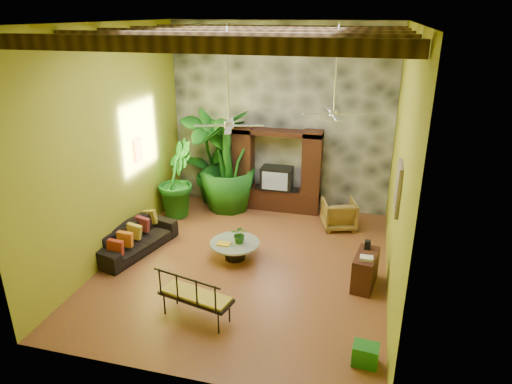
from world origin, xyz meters
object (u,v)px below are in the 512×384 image
(iron_bench, at_px, (194,295))
(ceiling_fan_back, at_px, (334,103))
(entertainment_center, at_px, (277,176))
(green_bin, at_px, (365,355))
(tall_plant_c, at_px, (228,161))
(tall_plant_b, at_px, (176,179))
(ceiling_fan_front, at_px, (229,114))
(coffee_table, at_px, (235,248))
(side_console, at_px, (365,270))
(wicker_armchair, at_px, (339,214))
(sofa, at_px, (135,238))
(tall_plant_a, at_px, (209,155))

(iron_bench, bearing_deg, ceiling_fan_back, 73.05)
(entertainment_center, distance_m, green_bin, 6.27)
(tall_plant_c, bearing_deg, green_bin, -53.28)
(ceiling_fan_back, distance_m, tall_plant_b, 4.85)
(ceiling_fan_front, xyz_separation_m, ceiling_fan_back, (1.80, 1.60, 0.00))
(ceiling_fan_front, bearing_deg, tall_plant_b, 133.23)
(green_bin, bearing_deg, ceiling_fan_back, 105.88)
(tall_plant_b, xyz_separation_m, iron_bench, (2.19, -4.24, -0.48))
(ceiling_fan_back, height_order, coffee_table, ceiling_fan_back)
(side_console, bearing_deg, wicker_armchair, 115.06)
(sofa, bearing_deg, ceiling_fan_back, -59.21)
(wicker_armchair, xyz_separation_m, tall_plant_b, (-4.34, -0.27, 0.65))
(tall_plant_c, bearing_deg, side_console, -38.20)
(coffee_table, relative_size, green_bin, 2.79)
(ceiling_fan_back, xyz_separation_m, tall_plant_a, (-3.58, 1.95, -1.99))
(wicker_armchair, distance_m, tall_plant_a, 4.00)
(ceiling_fan_back, xyz_separation_m, green_bin, (1.05, -3.69, -3.23))
(tall_plant_c, distance_m, coffee_table, 3.05)
(coffee_table, bearing_deg, iron_bench, -90.82)
(entertainment_center, xyz_separation_m, tall_plant_c, (-1.31, -0.32, 0.42))
(tall_plant_c, xyz_separation_m, green_bin, (3.96, -5.31, -1.21))
(tall_plant_b, bearing_deg, iron_bench, -62.67)
(coffee_table, bearing_deg, ceiling_fan_front, -78.88)
(tall_plant_c, relative_size, coffee_table, 2.50)
(ceiling_fan_front, bearing_deg, ceiling_fan_back, 41.63)
(sofa, distance_m, green_bin, 5.82)
(sofa, height_order, tall_plant_c, tall_plant_c)
(iron_bench, xyz_separation_m, green_bin, (2.99, -0.34, -0.37))
(sofa, distance_m, iron_bench, 3.11)
(ceiling_fan_front, bearing_deg, tall_plant_a, 116.67)
(ceiling_fan_back, bearing_deg, side_console, -56.23)
(tall_plant_a, bearing_deg, wicker_armchair, -11.88)
(tall_plant_a, xyz_separation_m, side_console, (4.53, -3.37, -1.06))
(tall_plant_a, distance_m, side_console, 5.74)
(ceiling_fan_back, distance_m, coffee_table, 3.82)
(tall_plant_b, bearing_deg, ceiling_fan_back, -12.07)
(ceiling_fan_back, bearing_deg, coffee_table, -151.63)
(side_console, xyz_separation_m, green_bin, (0.10, -2.27, -0.18))
(green_bin, bearing_deg, ceiling_fan_front, 143.73)
(ceiling_fan_front, bearing_deg, iron_bench, -94.72)
(ceiling_fan_back, bearing_deg, tall_plant_c, 150.92)
(coffee_table, relative_size, iron_bench, 0.78)
(ceiling_fan_front, relative_size, side_console, 2.11)
(side_console, bearing_deg, entertainment_center, 136.07)
(side_console, bearing_deg, tall_plant_b, 164.48)
(sofa, xyz_separation_m, side_console, (5.20, -0.13, 0.04))
(wicker_armchair, relative_size, green_bin, 2.05)
(wicker_armchair, relative_size, iron_bench, 0.57)
(entertainment_center, height_order, wicker_armchair, entertainment_center)
(ceiling_fan_front, distance_m, tall_plant_c, 3.96)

